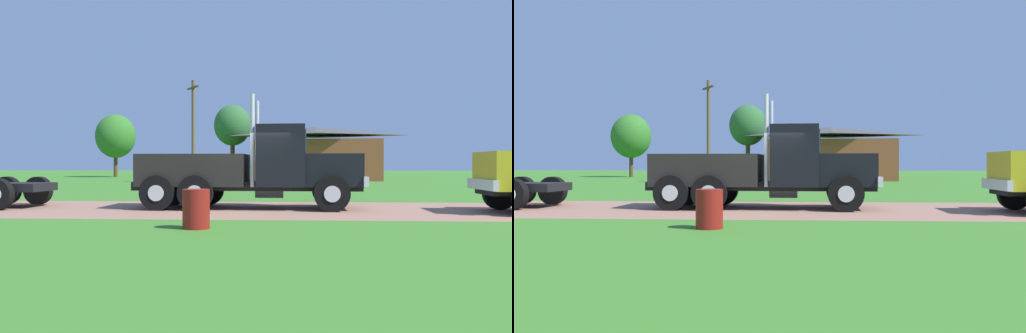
# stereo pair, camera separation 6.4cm
# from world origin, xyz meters

# --- Properties ---
(ground_plane) EXTENTS (200.00, 200.00, 0.00)m
(ground_plane) POSITION_xyz_m (0.00, 0.00, 0.00)
(ground_plane) COLOR #3A7725
(dirt_track) EXTENTS (120.00, 6.53, 0.01)m
(dirt_track) POSITION_xyz_m (0.00, 0.00, 0.00)
(dirt_track) COLOR #976B56
(dirt_track) RESTS_ON ground_plane
(truck_foreground_white) EXTENTS (7.80, 2.81, 3.77)m
(truck_foreground_white) POSITION_xyz_m (-0.05, 0.44, 1.30)
(truck_foreground_white) COLOR black
(truck_foreground_white) RESTS_ON ground_plane
(steel_barrel) EXTENTS (0.64, 0.64, 0.92)m
(steel_barrel) POSITION_xyz_m (-0.96, -5.07, 0.46)
(steel_barrel) COLOR maroon
(steel_barrel) RESTS_ON ground_plane
(shed_building) EXTENTS (12.35, 6.62, 4.96)m
(shed_building) POSITION_xyz_m (3.89, 30.53, 2.39)
(shed_building) COLOR brown
(shed_building) RESTS_ON ground_plane
(utility_pole_near) EXTENTS (1.30, 1.93, 8.27)m
(utility_pole_near) POSITION_xyz_m (-6.34, 23.63, 4.39)
(utility_pole_near) COLOR brown
(utility_pole_near) RESTS_ON ground_plane
(tree_left) EXTENTS (4.56, 4.56, 7.21)m
(tree_left) POSITION_xyz_m (-18.47, 40.43, 4.69)
(tree_left) COLOR #513823
(tree_left) RESTS_ON ground_plane
(tree_mid) EXTENTS (3.62, 3.62, 7.27)m
(tree_mid) POSITION_xyz_m (-4.07, 32.33, 5.23)
(tree_mid) COLOR #513823
(tree_mid) RESTS_ON ground_plane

